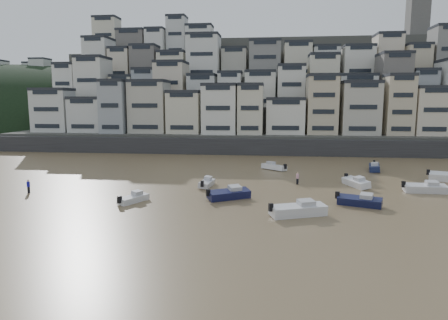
# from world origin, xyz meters

# --- Properties ---
(ground) EXTENTS (400.00, 400.00, 0.00)m
(ground) POSITION_xyz_m (0.00, 0.00, 0.00)
(ground) COLOR olive
(ground) RESTS_ON ground
(sea_strip) EXTENTS (340.00, 340.00, 0.00)m
(sea_strip) POSITION_xyz_m (-110.00, 145.00, 0.01)
(sea_strip) COLOR #485F68
(sea_strip) RESTS_ON ground
(harbor_wall) EXTENTS (140.00, 3.00, 3.50)m
(harbor_wall) POSITION_xyz_m (10.00, 65.00, 1.75)
(harbor_wall) COLOR #38383A
(harbor_wall) RESTS_ON ground
(hillside) EXTENTS (141.04, 66.00, 50.00)m
(hillside) POSITION_xyz_m (14.73, 104.84, 13.01)
(hillside) COLOR #4C4C47
(hillside) RESTS_ON ground
(headland) EXTENTS (216.00, 135.00, 53.33)m
(headland) POSITION_xyz_m (-95.00, 135.00, 0.02)
(headland) COLOR black
(headland) RESTS_ON ground
(boat_a) EXTENTS (6.70, 4.25, 1.74)m
(boat_a) POSITION_xyz_m (11.08, 18.87, 0.87)
(boat_a) COLOR silver
(boat_a) RESTS_ON ground
(boat_b) EXTENTS (5.49, 3.42, 1.43)m
(boat_b) POSITION_xyz_m (18.21, 23.63, 0.71)
(boat_b) COLOR #13183C
(boat_b) RESTS_ON ground
(boat_c) EXTENTS (5.86, 4.53, 1.56)m
(boat_c) POSITION_xyz_m (3.26, 25.02, 0.78)
(boat_c) COLOR #141840
(boat_c) RESTS_ON ground
(boat_d) EXTENTS (5.73, 1.98, 1.55)m
(boat_d) POSITION_xyz_m (28.03, 31.29, 0.78)
(boat_d) COLOR silver
(boat_d) RESTS_ON ground
(boat_e) EXTENTS (3.51, 5.62, 1.46)m
(boat_e) POSITION_xyz_m (19.91, 34.04, 0.73)
(boat_e) COLOR white
(boat_e) RESTS_ON ground
(boat_f) EXTENTS (2.06, 4.63, 1.22)m
(boat_f) POSITION_xyz_m (-0.49, 31.66, 0.61)
(boat_f) COLOR silver
(boat_f) RESTS_ON ground
(boat_h) EXTENTS (4.89, 4.40, 1.36)m
(boat_h) POSITION_xyz_m (8.81, 46.15, 0.68)
(boat_h) COLOR silver
(boat_h) RESTS_ON ground
(boat_i) EXTENTS (3.00, 5.86, 1.53)m
(boat_i) POSITION_xyz_m (25.63, 47.29, 0.76)
(boat_i) COLOR #161F44
(boat_i) RESTS_ON ground
(boat_j) EXTENTS (3.28, 4.52, 1.19)m
(boat_j) POSITION_xyz_m (-7.65, 22.21, 0.59)
(boat_j) COLOR silver
(boat_j) RESTS_ON ground
(person_blue) EXTENTS (0.44, 0.44, 1.74)m
(person_blue) POSITION_xyz_m (-22.60, 25.16, 0.87)
(person_blue) COLOR #1816A5
(person_blue) RESTS_ON ground
(person_pink) EXTENTS (0.44, 0.44, 1.74)m
(person_pink) POSITION_xyz_m (12.01, 34.63, 0.87)
(person_pink) COLOR #D395AB
(person_pink) RESTS_ON ground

